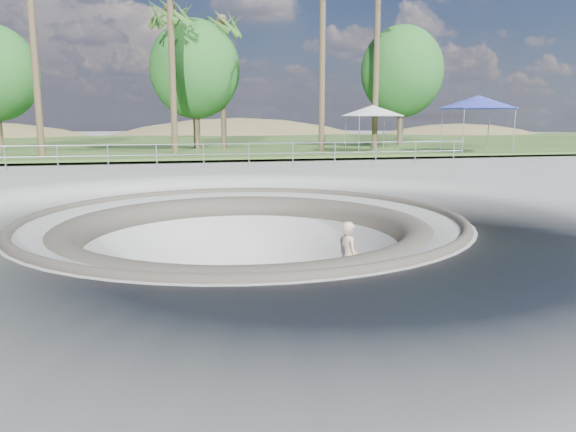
# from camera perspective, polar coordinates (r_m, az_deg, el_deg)

# --- Properties ---
(ground) EXTENTS (180.00, 180.00, 0.00)m
(ground) POSITION_cam_1_polar(r_m,az_deg,el_deg) (13.11, -4.56, -0.27)
(ground) COLOR #A2A39D
(ground) RESTS_ON ground
(skate_bowl) EXTENTS (14.00, 14.00, 4.10)m
(skate_bowl) POSITION_cam_1_polar(r_m,az_deg,el_deg) (13.56, -4.45, -7.89)
(skate_bowl) COLOR #A2A39D
(skate_bowl) RESTS_ON ground
(grass_strip) EXTENTS (180.00, 36.00, 0.12)m
(grass_strip) POSITION_cam_1_polar(r_m,az_deg,el_deg) (46.86, -10.59, 7.29)
(grass_strip) COLOR #374F1F
(grass_strip) RESTS_ON ground
(distant_hills) EXTENTS (103.20, 45.00, 28.60)m
(distant_hills) POSITION_cam_1_polar(r_m,az_deg,el_deg) (70.79, -8.10, 2.36)
(distant_hills) COLOR brown
(distant_hills) RESTS_ON ground
(safety_railing) EXTENTS (25.00, 0.06, 1.03)m
(safety_railing) POSITION_cam_1_polar(r_m,az_deg,el_deg) (24.90, -8.57, 6.14)
(safety_railing) COLOR gray
(safety_railing) RESTS_ON ground
(skateboard) EXTENTS (0.84, 0.32, 0.09)m
(skateboard) POSITION_cam_1_polar(r_m,az_deg,el_deg) (13.62, 6.13, -7.85)
(skateboard) COLOR brown
(skateboard) RESTS_ON ground
(skater) EXTENTS (0.49, 0.68, 1.74)m
(skater) POSITION_cam_1_polar(r_m,az_deg,el_deg) (13.38, 6.20, -4.23)
(skater) COLOR #E1AC91
(skater) RESTS_ON skateboard
(canopy_white) EXTENTS (5.47, 5.47, 2.76)m
(canopy_white) POSITION_cam_1_polar(r_m,az_deg,el_deg) (35.29, 8.59, 10.52)
(canopy_white) COLOR gray
(canopy_white) RESTS_ON ground
(canopy_blue) EXTENTS (6.57, 6.57, 3.33)m
(canopy_blue) POSITION_cam_1_polar(r_m,az_deg,el_deg) (36.09, 18.75, 10.90)
(canopy_blue) COLOR gray
(canopy_blue) RESTS_ON ground
(palm_b) EXTENTS (2.60, 2.60, 9.06)m
(palm_b) POSITION_cam_1_polar(r_m,az_deg,el_deg) (34.77, -11.86, 19.13)
(palm_b) COLOR brown
(palm_b) RESTS_ON ground
(palm_d) EXTENTS (2.60, 2.60, 9.07)m
(palm_d) POSITION_cam_1_polar(r_m,az_deg,el_deg) (38.05, -6.74, 18.46)
(palm_d) COLOR brown
(palm_d) RESTS_ON ground
(bushy_tree_mid) EXTENTS (5.80, 5.27, 8.36)m
(bushy_tree_mid) POSITION_cam_1_polar(r_m,az_deg,el_deg) (37.88, -9.41, 14.49)
(bushy_tree_mid) COLOR brown
(bushy_tree_mid) RESTS_ON ground
(bushy_tree_right) EXTENTS (6.03, 5.48, 8.69)m
(bushy_tree_right) POSITION_cam_1_polar(r_m,az_deg,el_deg) (42.84, 11.53, 14.17)
(bushy_tree_right) COLOR brown
(bushy_tree_right) RESTS_ON ground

